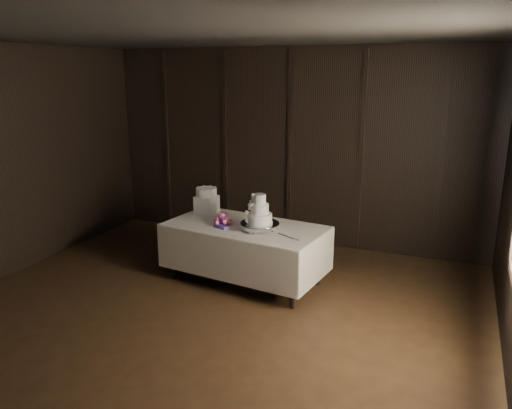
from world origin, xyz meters
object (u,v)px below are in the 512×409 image
object	(u,v)px
display_table	(245,251)
cake_stand	(260,226)
box_pedestal	(207,205)
small_cake	(206,192)
wedding_cake	(257,212)
bouquet	(222,220)

from	to	relation	value
display_table	cake_stand	xyz separation A→B (m)	(0.24, -0.10, 0.39)
display_table	box_pedestal	xyz separation A→B (m)	(-0.69, 0.29, 0.47)
cake_stand	small_cake	distance (m)	1.04
cake_stand	box_pedestal	bearing A→B (deg)	157.70
wedding_cake	small_cake	distance (m)	0.99
display_table	wedding_cake	bearing A→B (deg)	-20.35
wedding_cake	small_cake	world-z (taller)	wedding_cake
box_pedestal	small_cake	xyz separation A→B (m)	(0.00, 0.00, 0.18)
wedding_cake	box_pedestal	bearing A→B (deg)	135.86
wedding_cake	small_cake	xyz separation A→B (m)	(-0.90, 0.40, 0.07)
bouquet	cake_stand	bearing A→B (deg)	-2.09
bouquet	box_pedestal	xyz separation A→B (m)	(-0.41, 0.36, 0.06)
cake_stand	small_cake	size ratio (longest dim) A/B	1.73
box_pedestal	bouquet	bearing A→B (deg)	-41.51
cake_stand	bouquet	bearing A→B (deg)	177.91
display_table	small_cake	xyz separation A→B (m)	(-0.69, 0.29, 0.65)
display_table	cake_stand	world-z (taller)	cake_stand
box_pedestal	small_cake	size ratio (longest dim) A/B	0.93
cake_stand	wedding_cake	size ratio (longest dim) A/B	1.34
bouquet	box_pedestal	size ratio (longest dim) A/B	1.49
display_table	cake_stand	bearing A→B (deg)	-14.63
display_table	wedding_cake	distance (m)	0.62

